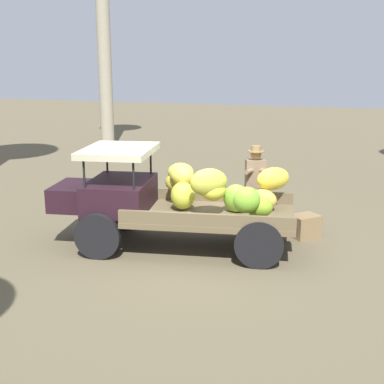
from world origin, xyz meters
TOP-DOWN VIEW (x-y plane):
  - ground_plane at (0.00, 0.00)m, footprint 60.00×60.00m
  - truck at (0.31, -0.13)m, footprint 4.61×2.34m
  - farmer at (-1.01, -1.73)m, footprint 0.55×0.52m
  - wooden_crate at (-2.08, -1.41)m, footprint 0.66×0.66m

SIDE VIEW (x-z plane):
  - ground_plane at x=0.00m, z-range 0.00..0.00m
  - wooden_crate at x=-2.08m, z-range 0.00..0.44m
  - truck at x=0.31m, z-range -0.02..1.83m
  - farmer at x=-1.01m, z-range 0.12..1.83m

